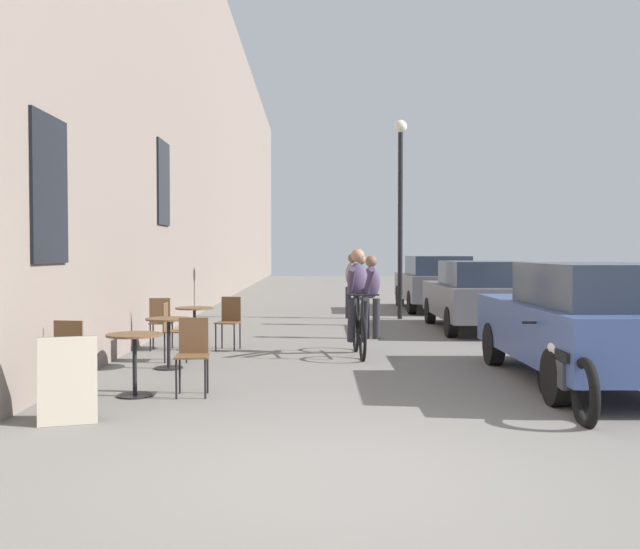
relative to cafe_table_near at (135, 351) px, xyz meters
The scene contains 20 objects.
ground_plane 3.74m from the cafe_table_near, 53.42° to the right, with size 88.00×88.00×0.00m, color slate.
building_facade_left 12.08m from the cafe_table_near, 96.43° to the left, with size 0.54×68.00×10.60m.
cafe_table_near is the anchor object (origin of this frame).
cafe_chair_near_toward_street 0.66m from the cafe_table_near, ahead, with size 0.40×0.40×0.89m.
cafe_chair_near_toward_wall 0.68m from the cafe_table_near, behind, with size 0.43×0.43×0.89m.
cafe_table_mid 1.96m from the cafe_table_near, 90.09° to the left, with size 0.64×0.64×0.72m.
cafe_chair_mid_toward_street 2.63m from the cafe_table_near, 91.73° to the left, with size 0.39×0.39×0.89m.
cafe_table_far 3.92m from the cafe_table_near, 89.35° to the left, with size 0.64×0.64×0.72m.
cafe_chair_far_toward_street 3.88m from the cafe_table_near, 97.55° to the left, with size 0.41×0.41×0.89m.
cafe_chair_far_toward_wall 4.05m from the cafe_table_near, 81.11° to the left, with size 0.45×0.45×0.89m.
sandwich_board_sign 1.28m from the cafe_table_near, 105.82° to the right, with size 0.63×0.51×0.84m.
cyclist_on_bicycle 4.36m from the cafe_table_near, 50.22° to the left, with size 0.52×1.76×1.74m.
pedestrian_near 6.32m from the cafe_table_near, 59.92° to the left, with size 0.37×0.28×1.59m.
pedestrian_mid 8.56m from the cafe_table_near, 68.48° to the left, with size 0.38×0.30×1.60m.
pedestrian_far 10.14m from the cafe_table_near, 72.57° to the left, with size 0.38×0.30×1.61m.
street_lamp 10.72m from the cafe_table_near, 66.13° to the left, with size 0.32×0.32×4.90m.
parked_car_nearest 5.55m from the cafe_table_near, ahead, with size 1.84×4.29×1.52m.
parked_car_second 8.83m from the cafe_table_near, 51.22° to the left, with size 1.80×4.15×1.47m.
parked_car_third 13.38m from the cafe_table_near, 65.60° to the left, with size 1.87×4.36×1.55m.
parked_motorcycle 4.76m from the cafe_table_near, ahead, with size 0.62×2.15×0.92m.
Camera 1 is at (-0.17, -5.26, 1.66)m, focal length 40.42 mm.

